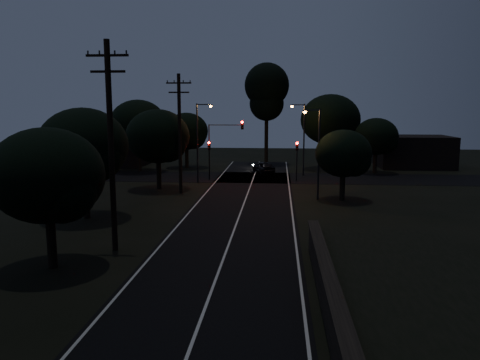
{
  "coord_description": "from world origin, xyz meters",
  "views": [
    {
      "loc": [
        2.73,
        -8.68,
        7.58
      ],
      "look_at": [
        0.0,
        24.0,
        2.5
      ],
      "focal_mm": 35.0,
      "sensor_mm": 36.0,
      "label": 1
    }
  ],
  "objects_px": {
    "utility_pole_mid": "(111,143)",
    "signal_right": "(297,154)",
    "streetlight_a": "(199,137)",
    "tall_pine": "(267,91)",
    "car": "(263,167)",
    "signal_mast": "(225,139)",
    "streetlight_b": "(302,134)",
    "utility_pole_far": "(180,132)",
    "streetlight_c": "(317,148)",
    "signal_left": "(209,153)"
  },
  "relations": [
    {
      "from": "utility_pole_mid",
      "to": "signal_right",
      "type": "distance_m",
      "value": 27.3
    },
    {
      "from": "streetlight_a",
      "to": "signal_right",
      "type": "bearing_deg",
      "value": 11.34
    },
    {
      "from": "tall_pine",
      "to": "car",
      "type": "height_order",
      "value": "tall_pine"
    },
    {
      "from": "signal_mast",
      "to": "streetlight_a",
      "type": "bearing_deg",
      "value": -140.23
    },
    {
      "from": "tall_pine",
      "to": "car",
      "type": "xyz_separation_m",
      "value": [
        -0.06,
        -9.0,
        -9.07
      ]
    },
    {
      "from": "signal_right",
      "to": "streetlight_b",
      "type": "height_order",
      "value": "streetlight_b"
    },
    {
      "from": "utility_pole_far",
      "to": "signal_right",
      "type": "height_order",
      "value": "utility_pole_far"
    },
    {
      "from": "signal_right",
      "to": "streetlight_c",
      "type": "height_order",
      "value": "streetlight_c"
    },
    {
      "from": "streetlight_a",
      "to": "car",
      "type": "relative_size",
      "value": 1.99
    },
    {
      "from": "signal_left",
      "to": "signal_right",
      "type": "bearing_deg",
      "value": 0.0
    },
    {
      "from": "utility_pole_mid",
      "to": "streetlight_c",
      "type": "height_order",
      "value": "utility_pole_mid"
    },
    {
      "from": "streetlight_a",
      "to": "streetlight_c",
      "type": "relative_size",
      "value": 1.07
    },
    {
      "from": "signal_mast",
      "to": "streetlight_c",
      "type": "relative_size",
      "value": 0.83
    },
    {
      "from": "utility_pole_far",
      "to": "signal_left",
      "type": "height_order",
      "value": "utility_pole_far"
    },
    {
      "from": "signal_left",
      "to": "streetlight_a",
      "type": "height_order",
      "value": "streetlight_a"
    },
    {
      "from": "utility_pole_mid",
      "to": "signal_left",
      "type": "height_order",
      "value": "utility_pole_mid"
    },
    {
      "from": "tall_pine",
      "to": "streetlight_b",
      "type": "xyz_separation_m",
      "value": [
        4.31,
        -11.0,
        -5.12
      ]
    },
    {
      "from": "streetlight_a",
      "to": "signal_left",
      "type": "bearing_deg",
      "value": 70.41
    },
    {
      "from": "signal_right",
      "to": "signal_left",
      "type": "bearing_deg",
      "value": 180.0
    },
    {
      "from": "streetlight_c",
      "to": "tall_pine",
      "type": "bearing_deg",
      "value": 100.93
    },
    {
      "from": "streetlight_a",
      "to": "streetlight_c",
      "type": "distance_m",
      "value": 13.72
    },
    {
      "from": "utility_pole_mid",
      "to": "streetlight_b",
      "type": "distance_m",
      "value": 31.15
    },
    {
      "from": "signal_left",
      "to": "signal_mast",
      "type": "distance_m",
      "value": 2.26
    },
    {
      "from": "utility_pole_far",
      "to": "streetlight_c",
      "type": "relative_size",
      "value": 1.4
    },
    {
      "from": "signal_mast",
      "to": "streetlight_b",
      "type": "bearing_deg",
      "value": 25.99
    },
    {
      "from": "utility_pole_far",
      "to": "car",
      "type": "distance_m",
      "value": 16.35
    },
    {
      "from": "streetlight_a",
      "to": "streetlight_b",
      "type": "height_order",
      "value": "same"
    },
    {
      "from": "utility_pole_far",
      "to": "signal_mast",
      "type": "xyz_separation_m",
      "value": [
        3.09,
        7.99,
        -1.15
      ]
    },
    {
      "from": "signal_right",
      "to": "signal_mast",
      "type": "xyz_separation_m",
      "value": [
        -7.51,
        0.0,
        1.5
      ]
    },
    {
      "from": "utility_pole_far",
      "to": "streetlight_a",
      "type": "distance_m",
      "value": 6.1
    },
    {
      "from": "utility_pole_far",
      "to": "utility_pole_mid",
      "type": "bearing_deg",
      "value": -90.0
    },
    {
      "from": "signal_mast",
      "to": "utility_pole_mid",
      "type": "bearing_deg",
      "value": -97.04
    },
    {
      "from": "signal_mast",
      "to": "streetlight_c",
      "type": "xyz_separation_m",
      "value": [
        8.74,
        -9.99,
        0.01
      ]
    },
    {
      "from": "utility_pole_mid",
      "to": "car",
      "type": "xyz_separation_m",
      "value": [
        6.94,
        31.0,
        -5.05
      ]
    },
    {
      "from": "tall_pine",
      "to": "signal_left",
      "type": "bearing_deg",
      "value": -110.46
    },
    {
      "from": "signal_left",
      "to": "streetlight_c",
      "type": "distance_m",
      "value": 14.52
    },
    {
      "from": "tall_pine",
      "to": "signal_left",
      "type": "relative_size",
      "value": 3.3
    },
    {
      "from": "tall_pine",
      "to": "car",
      "type": "bearing_deg",
      "value": -90.39
    },
    {
      "from": "utility_pole_mid",
      "to": "signal_right",
      "type": "height_order",
      "value": "utility_pole_mid"
    },
    {
      "from": "streetlight_c",
      "to": "streetlight_a",
      "type": "bearing_deg",
      "value": 144.31
    },
    {
      "from": "signal_mast",
      "to": "streetlight_b",
      "type": "relative_size",
      "value": 0.78
    },
    {
      "from": "streetlight_a",
      "to": "car",
      "type": "xyz_separation_m",
      "value": [
        6.25,
        8.0,
        -3.95
      ]
    },
    {
      "from": "utility_pole_mid",
      "to": "streetlight_b",
      "type": "bearing_deg",
      "value": 68.7
    },
    {
      "from": "car",
      "to": "streetlight_b",
      "type": "bearing_deg",
      "value": 131.57
    },
    {
      "from": "signal_mast",
      "to": "car",
      "type": "bearing_deg",
      "value": 57.33
    },
    {
      "from": "utility_pole_mid",
      "to": "tall_pine",
      "type": "height_order",
      "value": "tall_pine"
    },
    {
      "from": "signal_left",
      "to": "streetlight_a",
      "type": "distance_m",
      "value": 2.77
    },
    {
      "from": "signal_left",
      "to": "car",
      "type": "distance_m",
      "value": 8.45
    },
    {
      "from": "signal_right",
      "to": "signal_mast",
      "type": "bearing_deg",
      "value": 179.97
    },
    {
      "from": "streetlight_b",
      "to": "signal_mast",
      "type": "bearing_deg",
      "value": -154.01
    }
  ]
}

